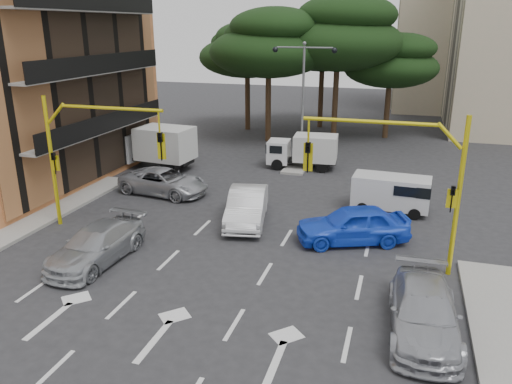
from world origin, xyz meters
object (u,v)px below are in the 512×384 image
at_px(car_silver_wagon, 96,245).
at_px(car_silver_cross_a, 164,182).
at_px(signal_mast_right, 408,171).
at_px(signal_mast_left, 84,146).
at_px(van_white, 391,194).
at_px(car_white_hatch, 247,206).
at_px(car_silver_parked, 424,312).
at_px(box_truck_b, 303,152).
at_px(box_truck_a, 152,147).
at_px(car_blue_compact, 353,225).
at_px(street_lamp_center, 303,82).

relative_size(car_silver_wagon, car_silver_cross_a, 0.97).
height_order(signal_mast_right, signal_mast_left, same).
relative_size(signal_mast_right, van_white, 1.61).
relative_size(car_white_hatch, car_silver_parked, 0.98).
xyz_separation_m(signal_mast_right, car_silver_cross_a, (-12.71, 5.46, -3.19)).
height_order(signal_mast_right, box_truck_b, signal_mast_right).
bearing_deg(car_silver_wagon, box_truck_a, 111.99).
bearing_deg(box_truck_b, car_blue_compact, -162.24).
height_order(car_white_hatch, box_truck_b, box_truck_b).
xyz_separation_m(street_lamp_center, car_silver_wagon, (-4.62, -16.90, -4.72)).
bearing_deg(box_truck_a, signal_mast_left, -161.98).
bearing_deg(car_silver_wagon, car_blue_compact, 30.17).
relative_size(street_lamp_center, car_silver_wagon, 1.60).
bearing_deg(signal_mast_left, street_lamp_center, 64.09).
height_order(signal_mast_left, car_white_hatch, signal_mast_left).
bearing_deg(street_lamp_center, signal_mast_left, -115.91).
xyz_separation_m(street_lamp_center, box_truck_a, (-9.00, -4.02, -4.04)).
bearing_deg(car_silver_cross_a, car_blue_compact, -100.45).
distance_m(car_silver_wagon, box_truck_b, 16.46).
distance_m(signal_mast_right, box_truck_a, 18.86).
xyz_separation_m(street_lamp_center, box_truck_b, (0.35, -1.21, -4.32)).
distance_m(street_lamp_center, car_blue_compact, 13.82).
xyz_separation_m(signal_mast_right, signal_mast_left, (-13.61, 0.00, 0.00)).
relative_size(car_blue_compact, car_silver_parked, 0.97).
xyz_separation_m(signal_mast_left, car_white_hatch, (6.56, 2.80, -3.09)).
bearing_deg(car_white_hatch, street_lamp_center, 77.12).
height_order(signal_mast_left, car_blue_compact, signal_mast_left).
relative_size(car_blue_compact, car_silver_cross_a, 0.95).
bearing_deg(car_silver_cross_a, signal_mast_right, -105.23).
relative_size(signal_mast_right, car_white_hatch, 1.24).
xyz_separation_m(signal_mast_right, box_truck_b, (-6.46, 12.80, -2.77)).
xyz_separation_m(car_silver_wagon, van_white, (10.79, 9.13, 0.22)).
xyz_separation_m(car_blue_compact, van_white, (1.38, 4.35, 0.12)).
xyz_separation_m(signal_mast_right, van_white, (-0.64, 6.24, -2.95)).
distance_m(car_blue_compact, box_truck_a, 16.00).
relative_size(car_silver_cross_a, van_white, 1.35).
height_order(car_silver_cross_a, car_silver_parked, car_silver_parked).
xyz_separation_m(signal_mast_right, street_lamp_center, (-6.80, 14.01, 1.54)).
bearing_deg(car_silver_parked, car_blue_compact, 111.98).
xyz_separation_m(car_silver_wagon, box_truck_a, (-4.38, 12.88, 0.68)).
bearing_deg(car_blue_compact, box_truck_a, -142.61).
distance_m(signal_mast_left, car_blue_compact, 12.14).
bearing_deg(van_white, car_blue_compact, -14.32).
relative_size(car_white_hatch, car_blue_compact, 1.01).
distance_m(signal_mast_right, van_white, 6.93).
height_order(car_blue_compact, car_silver_cross_a, car_blue_compact).
relative_size(car_silver_parked, box_truck_a, 0.88).
height_order(car_silver_wagon, box_truck_a, box_truck_a).
relative_size(signal_mast_left, car_silver_wagon, 1.23).
xyz_separation_m(signal_mast_left, car_blue_compact, (11.59, 1.89, -3.07)).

